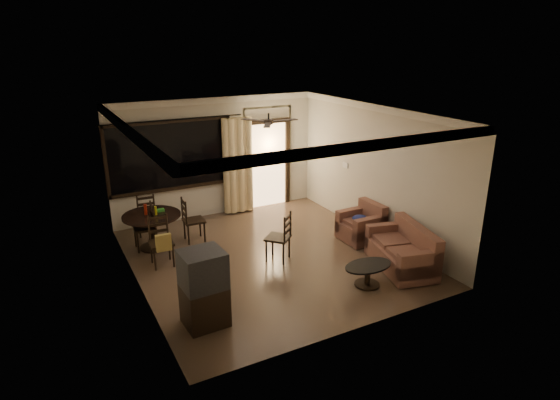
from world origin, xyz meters
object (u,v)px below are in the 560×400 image
sofa (404,252)px  coffee_table (368,272)px  tv_cabinet (204,288)px  side_chair (279,246)px  dining_table (152,222)px  dining_chair_north (146,222)px  dining_chair_east (194,228)px  armchair (363,226)px  dining_chair_south (162,250)px  dining_chair_west (146,235)px

sofa → coffee_table: sofa is taller
tv_cabinet → side_chair: 2.42m
dining_table → dining_chair_north: bearing=87.3°
dining_chair_east → tv_cabinet: 3.14m
dining_chair_east → armchair: size_ratio=1.21×
dining_chair_south → dining_chair_east: bearing=45.7°
dining_chair_west → coffee_table: (3.02, -3.32, -0.02)m
dining_chair_south → side_chair: size_ratio=0.98×
dining_chair_west → sofa: 5.08m
tv_cabinet → side_chair: (1.96, 1.38, -0.30)m
armchair → dining_chair_north: bearing=147.7°
dining_chair_east → dining_chair_south: same height
armchair → coffee_table: armchair is taller
dining_chair_west → sofa: dining_chair_west is taller
armchair → dining_chair_east: bearing=152.3°
tv_cabinet → armchair: tv_cabinet is taller
dining_table → dining_chair_north: dining_chair_north is taller
dining_chair_east → sofa: size_ratio=0.58×
armchair → side_chair: size_ratio=0.81×
dining_chair_south → tv_cabinet: 2.22m
dining_table → dining_chair_south: size_ratio=1.21×
tv_cabinet → dining_table: bearing=88.0°
dining_table → dining_chair_west: dining_chair_west is taller
dining_chair_east → dining_chair_north: (-0.80, 0.83, 0.00)m
dining_chair_north → coffee_table: (2.84, -4.06, -0.02)m
side_chair → dining_chair_north: bearing=-94.0°
sofa → armchair: bearing=99.8°
dining_chair_west → dining_chair_north: same height
dining_chair_south → side_chair: bearing=-19.2°
dining_chair_east → side_chair: bearing=-142.0°
dining_table → sofa: dining_table is taller
dining_chair_south → coffee_table: bearing=-36.8°
dining_chair_east → armchair: dining_chair_east is taller
dining_table → coffee_table: size_ratio=1.30×
dining_chair_west → armchair: bearing=70.4°
dining_chair_south → tv_cabinet: size_ratio=0.81×
dining_chair_east → sofa: 4.28m
armchair → side_chair: 2.01m
dining_chair_south → sofa: dining_chair_south is taller
dining_table → dining_chair_north: 0.84m
coffee_table → armchair: bearing=55.2°
dining_chair_west → coffee_table: bearing=45.2°
dining_chair_east → side_chair: (1.15, -1.64, 0.00)m
side_chair → dining_table: bearing=-82.5°
sofa → coffee_table: 1.02m
dining_chair_south → coffee_table: (2.92, -2.42, -0.04)m
dining_table → dining_chair_west: (-0.15, 0.04, -0.29)m
dining_chair_north → dining_chair_south: bearing=90.0°
side_chair → coffee_table: bearing=76.8°
dining_chair_east → tv_cabinet: (-0.81, -3.01, 0.31)m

